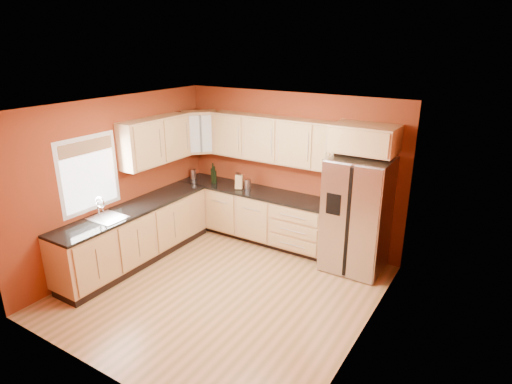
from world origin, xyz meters
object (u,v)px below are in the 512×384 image
wine_bottle_a (213,173)px  knife_block (239,182)px  refrigerator (357,215)px  canister_left (193,174)px  soap_dispenser (326,199)px

wine_bottle_a → knife_block: 0.58m
refrigerator → knife_block: refrigerator is taller
canister_left → soap_dispenser: same height
refrigerator → soap_dispenser: 0.57m
canister_left → wine_bottle_a: (0.48, -0.01, 0.10)m
knife_block → soap_dispenser: knife_block is taller
refrigerator → wine_bottle_a: size_ratio=4.78×
canister_left → refrigerator: bearing=-0.4°
knife_block → soap_dispenser: bearing=-19.8°
refrigerator → soap_dispenser: refrigerator is taller
canister_left → soap_dispenser: bearing=1.7°
wine_bottle_a → knife_block: size_ratio=1.51×
refrigerator → wine_bottle_a: refrigerator is taller
soap_dispenser → canister_left: bearing=-178.3°
soap_dispenser → wine_bottle_a: bearing=-177.5°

